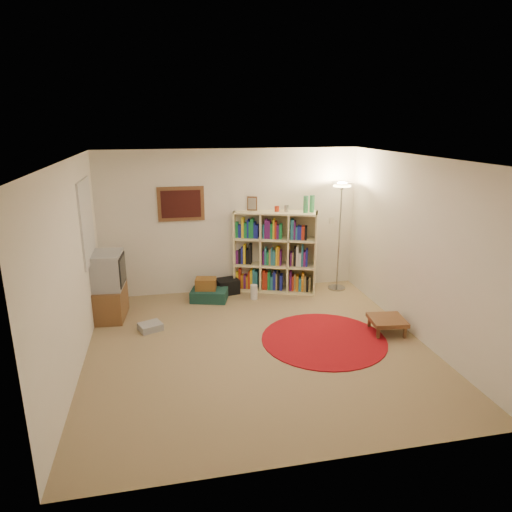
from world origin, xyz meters
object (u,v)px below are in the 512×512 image
Objects in this scene: bookshelf at (274,253)px; floor_lamp at (341,201)px; side_table at (387,321)px; suitcase at (209,295)px; floor_fan at (307,275)px; tv_stand at (107,287)px.

bookshelf is 1.47m from floor_lamp.
side_table is (0.04, -1.85, -1.42)m from floor_lamp.
floor_lamp is 2.79m from suitcase.
floor_fan is 3.56m from tv_stand.
floor_fan reaches higher than suitcase.
tv_stand is 1.53× the size of suitcase.
floor_lamp is 2.84× the size of suitcase.
floor_fan is 0.36× the size of tv_stand.
tv_stand reaches higher than floor_fan.
tv_stand is at bearing 160.99° from side_table.
floor_lamp is 1.53m from floor_fan.
suitcase is (-2.34, -0.10, -1.51)m from floor_lamp.
floor_lamp is at bearing 18.84° from suitcase.
tv_stand is 4.21m from side_table.
tv_stand is (-3.93, -0.48, -1.11)m from floor_lamp.
floor_lamp is at bearing 11.20° from bookshelf.
suitcase is at bearing -162.11° from floor_fan.
side_table is at bearing -14.20° from tv_stand.
floor_fan is 0.55× the size of suitcase.
floor_lamp reaches higher than suitcase.
side_table is (1.18, -2.03, -0.51)m from bookshelf.
tv_stand is at bearing -146.55° from bookshelf.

